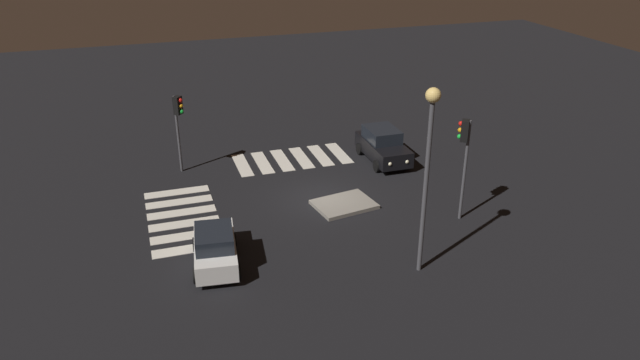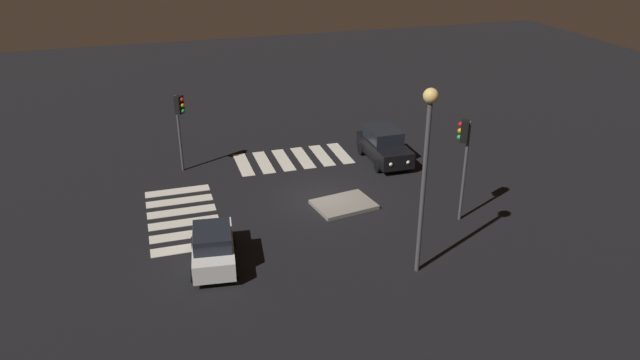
{
  "view_description": "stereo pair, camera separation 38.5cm",
  "coord_description": "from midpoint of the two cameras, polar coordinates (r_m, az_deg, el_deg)",
  "views": [
    {
      "loc": [
        8.13,
        25.09,
        13.28
      ],
      "look_at": [
        0.0,
        0.0,
        1.0
      ],
      "focal_mm": 33.33,
      "sensor_mm": 36.0,
      "label": 1
    },
    {
      "loc": [
        7.76,
        25.2,
        13.28
      ],
      "look_at": [
        0.0,
        0.0,
        1.0
      ],
      "focal_mm": 33.33,
      "sensor_mm": 36.0,
      "label": 2
    }
  ],
  "objects": [
    {
      "name": "street_lamp",
      "position": [
        21.95,
        9.89,
        2.79
      ],
      "size": [
        0.56,
        0.56,
        7.5
      ],
      "color": "#47474C",
      "rests_on": "ground"
    },
    {
      "name": "car_white",
      "position": [
        24.3,
        -10.5,
        -6.36
      ],
      "size": [
        2.15,
        3.97,
        1.67
      ],
      "rotation": [
        0.0,
        0.0,
        -1.69
      ],
      "color": "silver",
      "rests_on": "ground"
    },
    {
      "name": "traffic_light_east",
      "position": [
        32.22,
        -13.79,
        6.05
      ],
      "size": [
        0.53,
        0.54,
        4.25
      ],
      "rotation": [
        0.0,
        0.0,
        2.41
      ],
      "color": "#47474C",
      "rests_on": "ground"
    },
    {
      "name": "traffic_island",
      "position": [
        28.76,
        1.94,
        -2.35
      ],
      "size": [
        3.1,
        2.52,
        0.18
      ],
      "color": "gray",
      "rests_on": "ground"
    },
    {
      "name": "traffic_light_west",
      "position": [
        26.92,
        13.28,
        3.25
      ],
      "size": [
        0.53,
        0.54,
        4.8
      ],
      "rotation": [
        0.0,
        0.0,
        -0.62
      ],
      "color": "#47474C",
      "rests_on": "ground"
    },
    {
      "name": "car_black",
      "position": [
        33.72,
        5.72,
        3.32
      ],
      "size": [
        2.04,
        4.3,
        1.86
      ],
      "rotation": [
        0.0,
        0.0,
        1.56
      ],
      "color": "black",
      "rests_on": "ground"
    },
    {
      "name": "crosswalk_side",
      "position": [
        28.46,
        -13.4,
        -3.57
      ],
      "size": [
        3.2,
        6.45,
        0.02
      ],
      "color": "silver",
      "rests_on": "ground"
    },
    {
      "name": "ground_plane",
      "position": [
        29.53,
        -0.37,
        -1.76
      ],
      "size": [
        80.0,
        80.0,
        0.0
      ],
      "primitive_type": "plane",
      "color": "black"
    },
    {
      "name": "crosswalk_near",
      "position": [
        34.1,
        -3.04,
        2.03
      ],
      "size": [
        6.45,
        3.2,
        0.02
      ],
      "color": "silver",
      "rests_on": "ground"
    }
  ]
}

